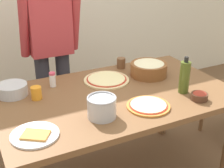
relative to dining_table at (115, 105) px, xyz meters
The scene contains 13 objects.
dining_table is the anchor object (origin of this frame).
person_cook 0.83m from the dining_table, 105.92° to the left, with size 0.49×0.25×1.62m.
pizza_raw_on_board 0.25m from the dining_table, 79.80° to the left, with size 0.34×0.34×0.02m.
pizza_cooked_on_tray 0.30m from the dining_table, 69.81° to the right, with size 0.27×0.27×0.02m.
plate_with_slice 0.68m from the dining_table, 156.50° to the right, with size 0.26×0.26×0.02m.
popcorn_bowl 0.44m from the dining_table, 24.10° to the left, with size 0.28×0.28×0.11m.
mixing_bowl_steel 0.70m from the dining_table, 155.72° to the left, with size 0.20×0.20×0.08m.
small_sauce_bowl 0.57m from the dining_table, 36.21° to the right, with size 0.11×0.11×0.06m.
olive_oil_bottle 0.51m from the dining_table, 24.08° to the right, with size 0.07×0.07×0.26m.
steel_pot 0.36m from the dining_table, 131.22° to the right, with size 0.17×0.17×0.13m.
cup_orange 0.54m from the dining_table, 162.25° to the left, with size 0.07×0.07×0.09m, color orange.
cup_small_brown 0.50m from the dining_table, 57.23° to the left, with size 0.07×0.07×0.09m, color brown.
salt_shaker 0.48m from the dining_table, 138.88° to the left, with size 0.04×0.04×0.11m.
Camera 1 is at (-0.87, -1.69, 1.69)m, focal length 49.89 mm.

